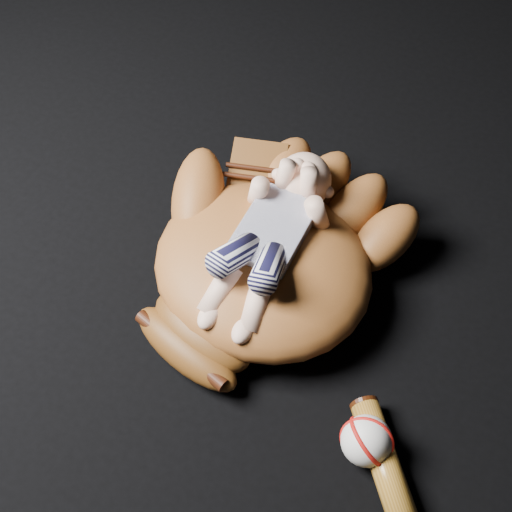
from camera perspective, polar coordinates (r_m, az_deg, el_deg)
name	(u,v)px	position (r m, az deg, el deg)	size (l,w,h in m)	color
baseball_glove	(263,260)	(1.21, 0.55, -0.34)	(0.48, 0.55, 0.17)	brown
newborn_baby	(266,241)	(1.17, 0.81, 1.25)	(0.17, 0.37, 0.15)	beige
baseball	(367,441)	(1.12, 8.84, -14.42)	(0.08, 0.08, 0.08)	white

